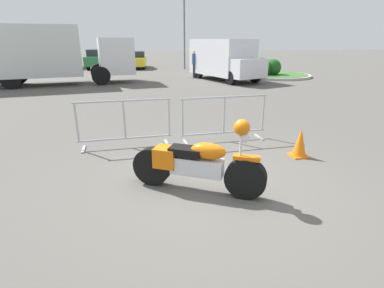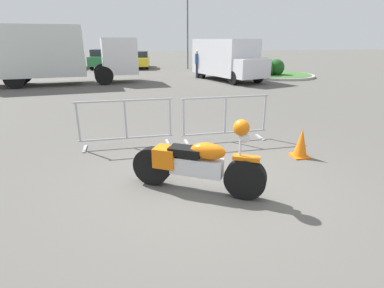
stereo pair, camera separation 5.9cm
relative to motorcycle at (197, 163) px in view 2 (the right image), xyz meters
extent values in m
plane|color=#54514C|center=(0.21, 0.15, -0.47)|extent=(120.00, 120.00, 0.00)
cylinder|color=black|center=(0.67, -0.37, -0.15)|extent=(0.64, 0.46, 0.63)
cylinder|color=black|center=(-0.67, 0.37, -0.15)|extent=(0.64, 0.46, 0.63)
cube|color=silver|center=(0.00, 0.00, -0.05)|extent=(0.84, 0.61, 0.28)
ellipsoid|color=orange|center=(0.16, -0.09, 0.23)|extent=(0.61, 0.49, 0.26)
cube|color=black|center=(-0.16, 0.09, 0.19)|extent=(0.59, 0.49, 0.12)
cube|color=orange|center=(-0.45, 0.25, 0.05)|extent=(0.46, 0.45, 0.32)
cube|color=orange|center=(0.67, -0.37, 0.19)|extent=(0.41, 0.31, 0.06)
cylinder|color=silver|center=(0.59, -0.32, 0.32)|extent=(0.05, 0.05, 0.45)
sphere|color=silver|center=(0.63, -0.34, 0.49)|extent=(0.16, 0.16, 0.16)
sphere|color=orange|center=(0.59, -0.32, 0.64)|extent=(0.24, 0.24, 0.24)
cylinder|color=#9EA0A5|center=(-1.14, 2.33, 0.58)|extent=(2.09, 0.13, 0.04)
cylinder|color=#9EA0A5|center=(-1.14, 2.33, -0.27)|extent=(2.09, 0.13, 0.04)
cylinder|color=#9EA0A5|center=(-2.13, 2.28, 0.16)|extent=(0.05, 0.05, 0.85)
cylinder|color=#9EA0A5|center=(-1.14, 2.33, 0.16)|extent=(0.05, 0.05, 0.85)
cylinder|color=#9EA0A5|center=(-0.15, 2.37, 0.16)|extent=(0.05, 0.05, 0.85)
cube|color=#9EA0A5|center=(-2.06, 2.28, -0.45)|extent=(0.08, 0.44, 0.03)
cube|color=#9EA0A5|center=(-0.22, 2.37, -0.45)|extent=(0.08, 0.44, 0.03)
cylinder|color=#9EA0A5|center=(1.14, 2.33, 0.58)|extent=(2.09, 0.13, 0.04)
cylinder|color=#9EA0A5|center=(1.14, 2.33, -0.27)|extent=(2.09, 0.13, 0.04)
cylinder|color=#9EA0A5|center=(0.15, 2.28, 0.16)|extent=(0.05, 0.05, 0.85)
cylinder|color=#9EA0A5|center=(1.14, 2.33, 0.16)|extent=(0.05, 0.05, 0.85)
cylinder|color=#9EA0A5|center=(2.14, 2.37, 0.16)|extent=(0.05, 0.05, 0.85)
cube|color=#9EA0A5|center=(0.22, 2.28, -0.45)|extent=(0.08, 0.44, 0.03)
cube|color=#9EA0A5|center=(2.07, 2.37, -0.45)|extent=(0.08, 0.44, 0.03)
cube|color=silver|center=(-6.01, 12.94, 1.26)|extent=(5.27, 2.97, 2.50)
cube|color=silver|center=(-1.75, 13.53, 0.96)|extent=(2.08, 2.41, 1.90)
cylinder|color=black|center=(-2.80, 14.36, 0.01)|extent=(0.99, 0.41, 0.96)
cylinder|color=black|center=(-2.54, 12.45, 0.01)|extent=(0.99, 0.41, 0.96)
cylinder|color=black|center=(-6.98, 13.78, 0.01)|extent=(0.99, 0.41, 0.96)
cylinder|color=black|center=(-6.72, 11.86, 0.01)|extent=(0.99, 0.41, 0.96)
cube|color=silver|center=(4.30, 13.43, 0.84)|extent=(3.23, 4.53, 2.00)
cube|color=silver|center=(5.12, 11.06, 0.37)|extent=(2.09, 1.47, 1.00)
cylinder|color=black|center=(5.79, 11.72, -0.11)|extent=(0.46, 0.76, 0.72)
cylinder|color=black|center=(4.20, 11.17, -0.11)|extent=(0.46, 0.76, 0.72)
cylinder|color=black|center=(4.70, 14.83, -0.11)|extent=(0.46, 0.76, 0.72)
cylinder|color=black|center=(3.12, 14.28, -0.11)|extent=(0.46, 0.76, 0.72)
cube|color=#B21E19|center=(-9.28, 22.09, 0.14)|extent=(2.04, 4.39, 0.70)
cube|color=#1E232B|center=(-9.30, 21.94, 0.73)|extent=(1.75, 2.30, 0.50)
cylinder|color=black|center=(-9.91, 23.50, -0.15)|extent=(0.26, 0.65, 0.64)
cylinder|color=black|center=(-8.46, 23.40, -0.15)|extent=(0.26, 0.65, 0.64)
cylinder|color=black|center=(-10.11, 20.78, -0.15)|extent=(0.26, 0.65, 0.64)
cylinder|color=black|center=(-8.66, 20.67, -0.15)|extent=(0.26, 0.65, 0.64)
cube|color=tan|center=(-6.38, 22.46, 0.17)|extent=(2.15, 4.62, 0.73)
cube|color=#1E232B|center=(-6.39, 22.30, 0.80)|extent=(1.85, 2.42, 0.52)
cylinder|color=black|center=(-7.04, 23.95, -0.13)|extent=(0.28, 0.68, 0.67)
cylinder|color=black|center=(-5.51, 23.84, -0.13)|extent=(0.28, 0.68, 0.67)
cylinder|color=black|center=(-7.25, 21.08, -0.13)|extent=(0.28, 0.68, 0.67)
cylinder|color=black|center=(-5.72, 20.97, -0.13)|extent=(0.28, 0.68, 0.67)
cube|color=#236B38|center=(-3.47, 22.74, 0.16)|extent=(2.13, 4.58, 0.73)
cube|color=#1E232B|center=(-3.48, 22.58, 0.79)|extent=(1.83, 2.40, 0.52)
cylinder|color=black|center=(-4.13, 24.22, -0.14)|extent=(0.28, 0.68, 0.66)
cylinder|color=black|center=(-2.61, 24.11, -0.14)|extent=(0.28, 0.68, 0.66)
cylinder|color=black|center=(-4.34, 21.37, -0.14)|extent=(0.28, 0.68, 0.66)
cylinder|color=black|center=(-2.82, 21.26, -0.14)|extent=(0.28, 0.68, 0.66)
cube|color=yellow|center=(-0.57, 22.11, 0.10)|extent=(1.92, 4.13, 0.65)
cube|color=#1E232B|center=(-0.58, 21.97, 0.66)|extent=(1.65, 2.16, 0.47)
cylinder|color=black|center=(-1.16, 23.44, -0.17)|extent=(0.25, 0.61, 0.60)
cylinder|color=black|center=(0.21, 23.34, -0.17)|extent=(0.25, 0.61, 0.60)
cylinder|color=black|center=(-1.34, 20.88, -0.17)|extent=(0.25, 0.61, 0.60)
cylinder|color=black|center=(0.03, 20.78, -0.17)|extent=(0.25, 0.61, 0.60)
cylinder|color=#262838|center=(2.92, 14.51, -0.04)|extent=(0.25, 0.25, 0.85)
cylinder|color=#2D4C8C|center=(2.92, 14.51, 0.69)|extent=(0.35, 0.35, 0.62)
sphere|color=tan|center=(2.92, 14.51, 1.11)|extent=(0.22, 0.22, 0.22)
cylinder|color=#ADA89E|center=(8.16, 14.32, -0.40)|extent=(4.63, 4.63, 0.14)
cylinder|color=#38662D|center=(8.16, 14.32, -0.32)|extent=(4.26, 4.26, 0.02)
sphere|color=#33702D|center=(7.65, 14.16, 0.03)|extent=(0.83, 0.83, 0.83)
sphere|color=#1E511E|center=(7.94, 14.10, 0.12)|extent=(1.05, 1.05, 1.05)
sphere|color=#286023|center=(7.07, 14.03, 0.18)|extent=(1.19, 1.19, 1.19)
cube|color=orange|center=(2.39, 1.04, -0.45)|extent=(0.34, 0.34, 0.03)
cone|color=orange|center=(2.39, 1.04, -0.16)|extent=(0.28, 0.28, 0.56)
cylinder|color=#595B60|center=(3.32, 20.55, 2.28)|extent=(0.12, 0.12, 5.50)
camera|label=1|loc=(-0.90, -4.22, 1.84)|focal=28.00mm
camera|label=2|loc=(-0.84, -4.23, 1.84)|focal=28.00mm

